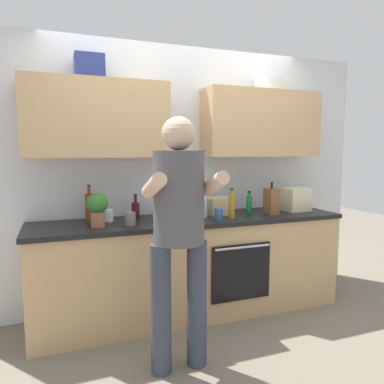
% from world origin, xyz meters
% --- Properties ---
extents(ground_plane, '(12.00, 12.00, 0.00)m').
position_xyz_m(ground_plane, '(0.00, 0.00, 0.00)').
color(ground_plane, '#756B5B').
extents(back_wall_unit, '(4.00, 0.38, 2.50)m').
position_xyz_m(back_wall_unit, '(-0.00, 0.27, 1.50)').
color(back_wall_unit, silver).
rests_on(back_wall_unit, ground).
extents(counter, '(2.84, 0.67, 0.90)m').
position_xyz_m(counter, '(0.00, -0.00, 0.45)').
color(counter, tan).
rests_on(counter, ground).
extents(person_standing, '(0.49, 0.45, 1.73)m').
position_xyz_m(person_standing, '(-0.39, -0.78, 1.02)').
color(person_standing, '#383D4C').
rests_on(person_standing, ground).
extents(bottle_vinegar, '(0.07, 0.07, 0.31)m').
position_xyz_m(bottle_vinegar, '(-0.88, 0.22, 1.02)').
color(bottle_vinegar, brown).
rests_on(bottle_vinegar, counter).
extents(bottle_water, '(0.07, 0.07, 0.28)m').
position_xyz_m(bottle_water, '(0.11, -0.00, 1.01)').
color(bottle_water, silver).
rests_on(bottle_water, counter).
extents(bottle_oil, '(0.06, 0.06, 0.27)m').
position_xyz_m(bottle_oil, '(0.32, -0.14, 1.02)').
color(bottle_oil, olive).
rests_on(bottle_oil, counter).
extents(bottle_wine, '(0.07, 0.07, 0.22)m').
position_xyz_m(bottle_wine, '(-0.48, 0.18, 0.98)').
color(bottle_wine, '#471419').
rests_on(bottle_wine, counter).
extents(bottle_soda, '(0.06, 0.06, 0.21)m').
position_xyz_m(bottle_soda, '(0.63, 0.09, 0.99)').
color(bottle_soda, '#198C33').
rests_on(bottle_soda, counter).
extents(cup_tea, '(0.08, 0.08, 0.10)m').
position_xyz_m(cup_tea, '(0.19, -0.15, 0.95)').
color(cup_tea, '#33598C').
rests_on(cup_tea, counter).
extents(cup_stoneware, '(0.09, 0.09, 0.11)m').
position_xyz_m(cup_stoneware, '(-0.59, -0.12, 0.95)').
color(cup_stoneware, slate).
rests_on(cup_stoneware, counter).
extents(cup_coffee, '(0.08, 0.08, 0.11)m').
position_xyz_m(cup_coffee, '(-0.73, 0.10, 0.95)').
color(cup_coffee, white).
rests_on(cup_coffee, counter).
extents(mixing_bowl, '(0.26, 0.26, 0.09)m').
position_xyz_m(mixing_bowl, '(-0.24, -0.01, 0.94)').
color(mixing_bowl, silver).
rests_on(mixing_bowl, counter).
extents(knife_block, '(0.10, 0.14, 0.31)m').
position_xyz_m(knife_block, '(0.78, -0.08, 1.03)').
color(knife_block, brown).
rests_on(knife_block, counter).
extents(potted_herb, '(0.17, 0.17, 0.27)m').
position_xyz_m(potted_herb, '(-0.85, -0.09, 1.06)').
color(potted_herb, '#9E6647').
rests_on(potted_herb, counter).
extents(grocery_bag_bread, '(0.26, 0.21, 0.16)m').
position_xyz_m(grocery_bag_bread, '(0.30, 0.09, 0.98)').
color(grocery_bag_bread, tan).
rests_on(grocery_bag_bread, counter).
extents(grocery_bag_rice, '(0.27, 0.24, 0.23)m').
position_xyz_m(grocery_bag_rice, '(1.12, 0.02, 1.02)').
color(grocery_bag_rice, beige).
rests_on(grocery_bag_rice, counter).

